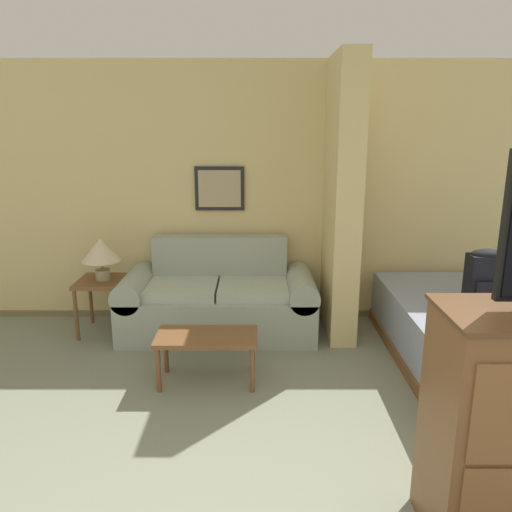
% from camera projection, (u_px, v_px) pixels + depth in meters
% --- Properties ---
extents(wall_back, '(7.68, 0.16, 2.60)m').
position_uv_depth(wall_back, '(264.00, 195.00, 5.10)').
color(wall_back, '#DBC484').
rests_on(wall_back, ground_plane).
extents(wall_partition_pillar, '(0.24, 0.82, 2.60)m').
position_uv_depth(wall_partition_pillar, '(341.00, 201.00, 4.65)').
color(wall_partition_pillar, '#DBC484').
rests_on(wall_partition_pillar, ground_plane).
extents(couch, '(1.88, 0.84, 0.91)m').
position_uv_depth(couch, '(218.00, 300.00, 4.88)').
color(couch, '#99A393').
rests_on(couch, ground_plane).
extents(coffee_table, '(0.79, 0.40, 0.40)m').
position_uv_depth(coffee_table, '(206.00, 341.00, 3.89)').
color(coffee_table, brown).
rests_on(coffee_table, ground_plane).
extents(side_table, '(0.49, 0.49, 0.54)m').
position_uv_depth(side_table, '(103.00, 288.00, 4.84)').
color(side_table, brown).
rests_on(side_table, ground_plane).
extents(table_lamp, '(0.37, 0.37, 0.41)m').
position_uv_depth(table_lamp, '(100.00, 251.00, 4.75)').
color(table_lamp, tan).
rests_on(table_lamp, side_table).
extents(bed, '(1.70, 2.11, 0.51)m').
position_uv_depth(bed, '(495.00, 333.00, 4.25)').
color(bed, brown).
rests_on(bed, ground_plane).
extents(backpack, '(0.29, 0.22, 0.47)m').
position_uv_depth(backpack, '(484.00, 275.00, 4.20)').
color(backpack, black).
rests_on(backpack, bed).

